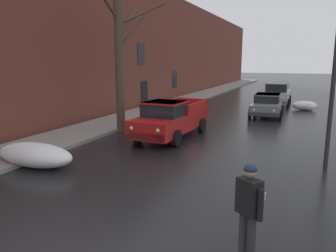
# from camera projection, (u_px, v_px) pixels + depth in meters

# --- Properties ---
(left_sidewalk_slab) EXTENTS (2.76, 80.00, 0.15)m
(left_sidewalk_slab) POSITION_uv_depth(u_px,v_px,m) (159.00, 108.00, 24.39)
(left_sidewalk_slab) COLOR gray
(left_sidewalk_slab) RESTS_ON ground
(brick_townhouse_facade) EXTENTS (0.63, 80.00, 9.30)m
(brick_townhouse_facade) POSITION_uv_depth(u_px,v_px,m) (136.00, 45.00, 24.22)
(brick_townhouse_facade) COLOR brown
(brick_townhouse_facade) RESTS_ON ground
(snow_bank_near_corner_left) EXTENTS (2.96, 1.27, 0.79)m
(snow_bank_near_corner_left) POSITION_uv_depth(u_px,v_px,m) (33.00, 155.00, 11.11)
(snow_bank_near_corner_left) COLOR white
(snow_bank_near_corner_left) RESTS_ON ground
(snow_bank_along_left_kerb) EXTENTS (1.73, 0.92, 0.67)m
(snow_bank_along_left_kerb) POSITION_uv_depth(u_px,v_px,m) (305.00, 106.00, 23.76)
(snow_bank_along_left_kerb) COLOR white
(snow_bank_along_left_kerb) RESTS_ON ground
(bare_tree_second_along_sidewalk) EXTENTS (2.80, 2.97, 7.40)m
(bare_tree_second_along_sidewalk) POSITION_uv_depth(u_px,v_px,m) (120.00, 51.00, 16.04)
(bare_tree_second_along_sidewalk) COLOR #4C3D2D
(bare_tree_second_along_sidewalk) RESTS_ON ground
(pickup_truck_red_approaching_near_lane) EXTENTS (2.21, 5.36, 1.76)m
(pickup_truck_red_approaching_near_lane) POSITION_uv_depth(u_px,v_px,m) (171.00, 119.00, 15.14)
(pickup_truck_red_approaching_near_lane) COLOR red
(pickup_truck_red_approaching_near_lane) RESTS_ON ground
(sedan_grey_parked_kerbside_close) EXTENTS (2.08, 4.47, 1.42)m
(sedan_grey_parked_kerbside_close) POSITION_uv_depth(u_px,v_px,m) (267.00, 104.00, 21.26)
(sedan_grey_parked_kerbside_close) COLOR slate
(sedan_grey_parked_kerbside_close) RESTS_ON ground
(suv_silver_parked_kerbside_mid) EXTENTS (2.07, 4.66, 1.82)m
(suv_silver_parked_kerbside_mid) POSITION_uv_depth(u_px,v_px,m) (277.00, 93.00, 26.67)
(suv_silver_parked_kerbside_mid) COLOR #B7B7BC
(suv_silver_parked_kerbside_mid) RESTS_ON ground
(pedestrian_with_coffee) EXTENTS (0.58, 0.45, 1.76)m
(pedestrian_with_coffee) POSITION_uv_depth(u_px,v_px,m) (249.00, 204.00, 5.74)
(pedestrian_with_coffee) COLOR #2D2D33
(pedestrian_with_coffee) RESTS_ON ground
(fire_hydrant) EXTENTS (0.42, 0.22, 0.71)m
(fire_hydrant) POSITION_uv_depth(u_px,v_px,m) (37.00, 152.00, 11.52)
(fire_hydrant) COLOR gold
(fire_hydrant) RESTS_ON ground
(street_lamp_post) EXTENTS (0.44, 0.24, 5.75)m
(street_lamp_post) POSITION_uv_depth(u_px,v_px,m) (335.00, 70.00, 10.15)
(street_lamp_post) COLOR #28282D
(street_lamp_post) RESTS_ON ground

